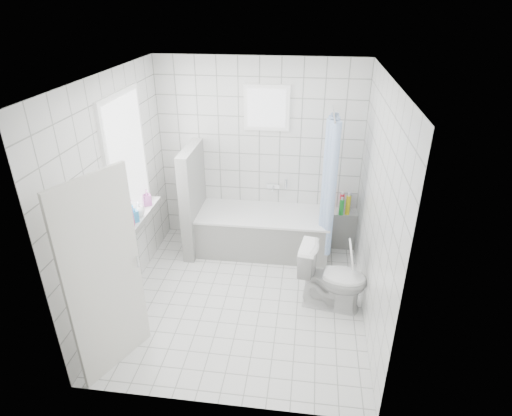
# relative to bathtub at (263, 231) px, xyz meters

# --- Properties ---
(ground) EXTENTS (3.00, 3.00, 0.00)m
(ground) POSITION_rel_bathtub_xyz_m (-0.11, -1.12, -0.29)
(ground) COLOR white
(ground) RESTS_ON ground
(ceiling) EXTENTS (3.00, 3.00, 0.00)m
(ceiling) POSITION_rel_bathtub_xyz_m (-0.11, -1.12, 2.31)
(ceiling) COLOR white
(ceiling) RESTS_ON ground
(wall_back) EXTENTS (2.80, 0.02, 2.60)m
(wall_back) POSITION_rel_bathtub_xyz_m (-0.11, 0.38, 1.01)
(wall_back) COLOR white
(wall_back) RESTS_ON ground
(wall_front) EXTENTS (2.80, 0.02, 2.60)m
(wall_front) POSITION_rel_bathtub_xyz_m (-0.11, -2.62, 1.01)
(wall_front) COLOR white
(wall_front) RESTS_ON ground
(wall_left) EXTENTS (0.02, 3.00, 2.60)m
(wall_left) POSITION_rel_bathtub_xyz_m (-1.51, -1.12, 1.01)
(wall_left) COLOR white
(wall_left) RESTS_ON ground
(wall_right) EXTENTS (0.02, 3.00, 2.60)m
(wall_right) POSITION_rel_bathtub_xyz_m (1.29, -1.12, 1.01)
(wall_right) COLOR white
(wall_right) RESTS_ON ground
(window_left) EXTENTS (0.01, 0.90, 1.40)m
(window_left) POSITION_rel_bathtub_xyz_m (-1.46, -0.82, 1.31)
(window_left) COLOR white
(window_left) RESTS_ON wall_left
(window_back) EXTENTS (0.50, 0.01, 0.50)m
(window_back) POSITION_rel_bathtub_xyz_m (-0.01, 0.33, 1.66)
(window_back) COLOR white
(window_back) RESTS_ON wall_back
(window_sill) EXTENTS (0.18, 1.02, 0.08)m
(window_sill) POSITION_rel_bathtub_xyz_m (-1.42, -0.82, 0.57)
(window_sill) COLOR white
(window_sill) RESTS_ON wall_left
(door) EXTENTS (0.37, 0.74, 2.00)m
(door) POSITION_rel_bathtub_xyz_m (-1.19, -2.24, 0.71)
(door) COLOR silver
(door) RESTS_ON ground
(bathtub) EXTENTS (1.81, 0.77, 0.58)m
(bathtub) POSITION_rel_bathtub_xyz_m (0.00, 0.00, 0.00)
(bathtub) COLOR white
(bathtub) RESTS_ON ground
(partition_wall) EXTENTS (0.15, 0.85, 1.50)m
(partition_wall) POSITION_rel_bathtub_xyz_m (-0.97, -0.05, 0.46)
(partition_wall) COLOR white
(partition_wall) RESTS_ON ground
(tiled_ledge) EXTENTS (0.40, 0.24, 0.55)m
(tiled_ledge) POSITION_rel_bathtub_xyz_m (1.10, 0.25, -0.02)
(tiled_ledge) COLOR white
(tiled_ledge) RESTS_ON ground
(toilet) EXTENTS (0.83, 0.55, 0.78)m
(toilet) POSITION_rel_bathtub_xyz_m (0.92, -1.12, 0.10)
(toilet) COLOR white
(toilet) RESTS_ON ground
(curtain_rod) EXTENTS (0.02, 0.80, 0.02)m
(curtain_rod) POSITION_rel_bathtub_xyz_m (0.84, -0.02, 1.71)
(curtain_rod) COLOR silver
(curtain_rod) RESTS_ON wall_back
(shower_curtain) EXTENTS (0.14, 0.48, 1.78)m
(shower_curtain) POSITION_rel_bathtub_xyz_m (0.84, -0.16, 0.81)
(shower_curtain) COLOR #4170C0
(shower_curtain) RESTS_ON curtain_rod
(tub_faucet) EXTENTS (0.18, 0.06, 0.06)m
(tub_faucet) POSITION_rel_bathtub_xyz_m (0.10, 0.33, 0.56)
(tub_faucet) COLOR silver
(tub_faucet) RESTS_ON wall_back
(sill_bottles) EXTENTS (0.20, 0.73, 0.33)m
(sill_bottles) POSITION_rel_bathtub_xyz_m (-1.41, -0.96, 0.73)
(sill_bottles) COLOR #B058A1
(sill_bottles) RESTS_ON window_sill
(ledge_bottles) EXTENTS (0.16, 0.20, 0.28)m
(ledge_bottles) POSITION_rel_bathtub_xyz_m (1.11, 0.23, 0.38)
(ledge_bottles) COLOR blue
(ledge_bottles) RESTS_ON tiled_ledge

